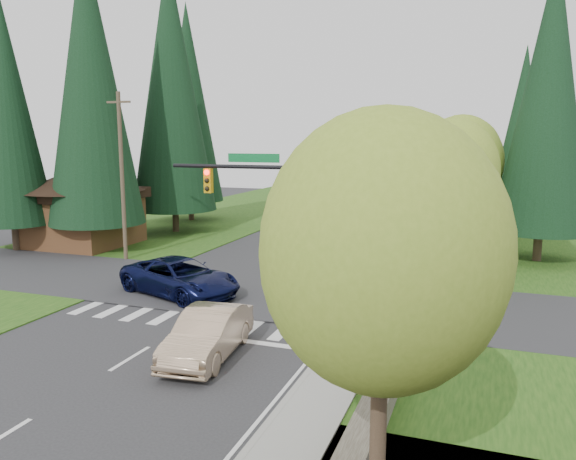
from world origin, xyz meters
The scene contains 34 objects.
ground centered at (0.00, 0.00, 0.00)m, with size 120.00×120.00×0.00m, color #28282B.
grass_east centered at (13.00, 20.00, 0.03)m, with size 14.00×110.00×0.06m, color #1D4512.
grass_west centered at (-13.00, 20.00, 0.03)m, with size 14.00×110.00×0.06m, color #1D4512.
cross_street centered at (0.00, 8.00, 0.00)m, with size 120.00×8.00×0.10m, color #28282B.
sidewalk_east centered at (6.90, 22.00, 0.07)m, with size 1.80×80.00×0.13m, color gray.
curb_east centered at (6.05, 22.00, 0.07)m, with size 0.20×80.00×0.13m, color gray.
stone_wall_south centered at (8.60, -3.00, 0.35)m, with size 0.70×14.00×0.70m, color #4C4438.
stone_wall_north centered at (8.60, 30.00, 0.35)m, with size 0.70×40.00×0.70m, color #4C4438.
traffic_signal centered at (4.37, 4.50, 4.98)m, with size 8.70×0.37×6.80m.
brown_building centered at (-15.00, 15.00, 3.14)m, with size 8.40×8.40×5.40m.
utility_pole centered at (-9.50, 12.00, 5.14)m, with size 1.60×0.24×10.00m.
decid_tree_0 centered at (9.20, 14.00, 5.60)m, with size 4.80×4.80×8.37m.
decid_tree_1 centered at (9.30, 21.00, 5.80)m, with size 5.20×5.20×8.80m.
decid_tree_2 centered at (9.10, 28.00, 5.93)m, with size 5.00×5.00×8.82m.
decid_tree_3 centered at (9.20, 35.00, 5.66)m, with size 5.00×5.00×8.55m.
decid_tree_4 centered at (9.30, 42.00, 6.06)m, with size 5.40×5.40×9.18m.
decid_tree_5 centered at (9.10, 49.00, 5.53)m, with size 4.80×4.80×8.30m.
decid_tree_6 centered at (9.20, 56.00, 5.86)m, with size 5.20×5.20×8.86m.
decid_tree_south centered at (9.30, -6.00, 5.27)m, with size 4.60×4.60×7.92m.
conifer_w_a centered at (-13.00, 14.00, 10.79)m, with size 6.12×6.12×19.80m.
conifer_w_b centered at (-16.00, 18.00, 9.79)m, with size 5.44×5.44×17.80m.
conifer_w_c centered at (-12.00, 22.00, 11.29)m, with size 6.46×6.46×20.80m.
conifer_w_d centered at (-18.00, 12.00, 9.29)m, with size 5.10×5.10×16.80m.
conifer_w_e centered at (-14.00, 28.00, 10.29)m, with size 5.78×5.78×18.80m.
conifer_e_a centered at (14.00, 20.00, 9.79)m, with size 5.44×5.44×17.80m.
conifer_e_b centered at (15.00, 34.00, 10.79)m, with size 6.12×6.12×19.80m.
conifer_e_c centered at (14.00, 48.00, 9.29)m, with size 5.10×5.10×16.80m.
sedan_champagne centered at (2.41, 0.03, 0.81)m, with size 1.72×4.94×1.63m, color #D3B18D.
suv_navy centered at (-2.38, 6.34, 0.87)m, with size 2.88×6.25×1.74m, color #0A0F35.
parked_car_a centered at (5.60, 18.76, 0.77)m, with size 1.81×4.50×1.53m, color #A1A1A5.
parked_car_b centered at (5.28, 22.00, 0.62)m, with size 1.73×4.25×1.23m, color slate.
parked_car_c centered at (4.20, 33.82, 0.72)m, with size 1.52×4.37×1.44m, color #A9AAAE.
parked_car_d centered at (4.91, 39.30, 0.82)m, with size 1.93×4.79×1.63m, color white.
parked_car_e centered at (5.60, 43.90, 0.68)m, with size 1.90×4.68×1.36m, color #B5B6BB.
Camera 1 is at (11.06, -16.07, 7.34)m, focal length 35.00 mm.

